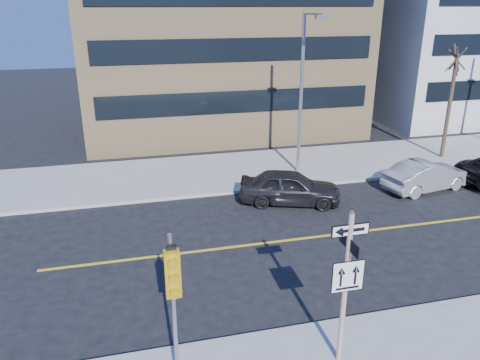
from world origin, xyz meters
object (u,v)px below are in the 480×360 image
object	(u,v)px
parked_car_b	(427,176)
parked_car_a	(290,187)
sign_pole	(346,281)
streetlight_a	(303,84)
traffic_signal	(173,286)
street_tree_west	(456,62)

from	to	relation	value
parked_car_b	parked_car_a	bearing A→B (deg)	78.46
sign_pole	parked_car_a	size ratio (longest dim) A/B	0.90
sign_pole	streetlight_a	distance (m)	14.05
traffic_signal	street_tree_west	size ratio (longest dim) A/B	0.63
parked_car_a	street_tree_west	bearing A→B (deg)	-50.99
parked_car_b	traffic_signal	bearing A→B (deg)	116.24
sign_pole	street_tree_west	distance (m)	19.22
parked_car_b	streetlight_a	world-z (taller)	streetlight_a
traffic_signal	parked_car_a	xyz separation A→B (m)	(6.26, 10.05, -2.26)
sign_pole	streetlight_a	size ratio (longest dim) A/B	0.51
parked_car_a	street_tree_west	distance (m)	12.38
sign_pole	traffic_signal	bearing A→B (deg)	-177.89
parked_car_b	streetlight_a	xyz separation A→B (m)	(-5.19, 3.45, 4.03)
traffic_signal	streetlight_a	distance (m)	15.72
traffic_signal	streetlight_a	bearing A→B (deg)	59.20
parked_car_a	parked_car_b	bearing A→B (deg)	-71.68
sign_pole	streetlight_a	bearing A→B (deg)	73.23
parked_car_a	streetlight_a	bearing A→B (deg)	-8.37
parked_car_b	street_tree_west	bearing A→B (deg)	-54.47
parked_car_a	street_tree_west	size ratio (longest dim) A/B	0.71
streetlight_a	street_tree_west	bearing A→B (deg)	3.45
sign_pole	street_tree_west	bearing A→B (deg)	46.74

